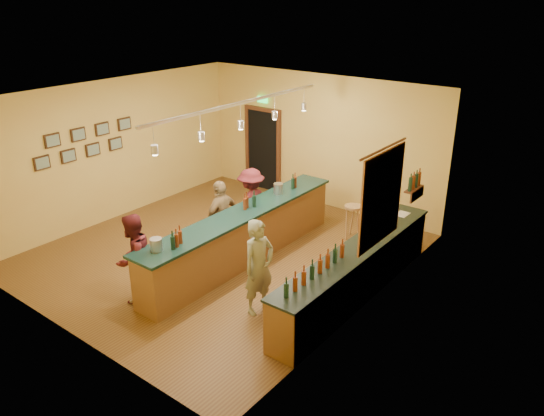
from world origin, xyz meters
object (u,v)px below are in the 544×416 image
Objects in this scene: tasting_bar at (243,233)px; customer_b at (222,218)px; back_counter at (356,272)px; bartender at (259,267)px; bar_stool at (353,212)px; customer_a at (134,258)px; customer_c at (251,204)px.

customer_b is at bearing -179.32° from tasting_bar.
customer_b reaches higher than back_counter.
bar_stool is at bearing 12.53° from bartender.
tasting_bar is 3.10× the size of bartender.
back_counter reaches higher than bar_stool.
bar_stool is (-1.22, 2.02, 0.13)m from back_counter.
bar_stool is (-0.17, 3.39, -0.21)m from bartender.
bar_stool is at bearing 140.64° from customer_b.
bar_stool is at bearing 121.04° from back_counter.
bartender is at bearing 57.12° from customer_b.
customer_a is at bearing 127.69° from bartender.
tasting_bar is at bearing 153.22° from customer_a.
tasting_bar is 1.81m from bartender.
back_counter is 2.91× the size of customer_c.
customer_a reaches higher than customer_c.
back_counter is 2.97m from customer_b.
customer_b reaches higher than bar_stool.
bartender is at bearing 105.24° from customer_a.
customer_a is at bearing -104.01° from tasting_bar.
customer_b is 2.81m from bar_stool.
tasting_bar reaches higher than back_counter.
bar_stool is (1.19, 2.20, 0.01)m from tasting_bar.
bar_stool is (1.74, 1.29, -0.17)m from customer_c.
tasting_bar is 0.58m from customer_b.
customer_c is at bearing 167.23° from customer_a.
customer_a is (-0.55, -2.20, 0.18)m from tasting_bar.
tasting_bar is at bearing -118.36° from bar_stool.
back_counter is 2.77× the size of bartender.
customer_c is at bearing 121.12° from tasting_bar.
customer_c is at bearing 166.17° from back_counter.
customer_b is at bearing 167.23° from customer_a.
bar_stool is (1.74, 2.21, -0.17)m from customer_b.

